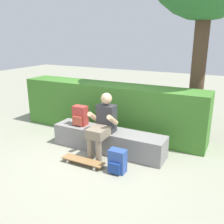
# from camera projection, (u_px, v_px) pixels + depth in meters

# --- Properties ---
(ground_plane) EXTENTS (24.00, 24.00, 0.00)m
(ground_plane) POSITION_uv_depth(u_px,v_px,m) (98.00, 158.00, 4.63)
(ground_plane) COLOR gray
(bench_main) EXTENTS (2.28, 0.49, 0.44)m
(bench_main) POSITION_uv_depth(u_px,v_px,m) (108.00, 140.00, 4.89)
(bench_main) COLOR gray
(bench_main) RESTS_ON ground
(person_skater) EXTENTS (0.49, 0.62, 1.19)m
(person_skater) POSITION_uv_depth(u_px,v_px,m) (103.00, 124.00, 4.58)
(person_skater) COLOR #333338
(person_skater) RESTS_ON ground
(skateboard_near_person) EXTENTS (0.80, 0.20, 0.09)m
(skateboard_near_person) POSITION_uv_depth(u_px,v_px,m) (83.00, 161.00, 4.39)
(skateboard_near_person) COLOR olive
(skateboard_near_person) RESTS_ON ground
(backpack_on_bench) EXTENTS (0.28, 0.23, 0.40)m
(backpack_on_bench) POSITION_uv_depth(u_px,v_px,m) (80.00, 116.00, 5.04)
(backpack_on_bench) COLOR #B23833
(backpack_on_bench) RESTS_ON bench_main
(backpack_on_ground) EXTENTS (0.28, 0.23, 0.40)m
(backpack_on_ground) POSITION_uv_depth(u_px,v_px,m) (117.00, 162.00, 4.11)
(backpack_on_ground) COLOR #2D4C99
(backpack_on_ground) RESTS_ON ground
(hedge_row) EXTENTS (4.40, 0.69, 1.15)m
(hedge_row) POSITION_uv_depth(u_px,v_px,m) (110.00, 108.00, 5.77)
(hedge_row) COLOR #3E782A
(hedge_row) RESTS_ON ground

